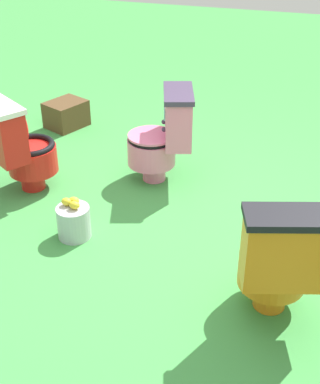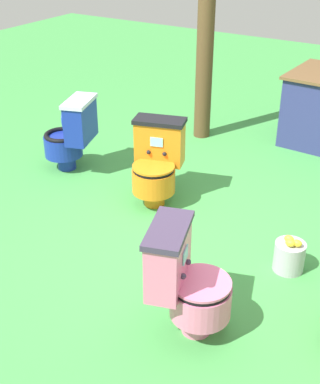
{
  "view_description": "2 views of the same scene",
  "coord_description": "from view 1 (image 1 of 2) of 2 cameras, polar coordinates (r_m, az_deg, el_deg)",
  "views": [
    {
      "loc": [
        -0.55,
        2.76,
        2.09
      ],
      "look_at": [
        0.22,
        0.3,
        0.54
      ],
      "focal_mm": 50.2,
      "sensor_mm": 36.0,
      "label": 1
    },
    {
      "loc": [
        1.7,
        -2.94,
        2.32
      ],
      "look_at": [
        -0.19,
        0.08,
        0.35
      ],
      "focal_mm": 49.27,
      "sensor_mm": 36.0,
      "label": 2
    }
  ],
  "objects": [
    {
      "name": "toilet_orange",
      "position": [
        2.85,
        12.44,
        -7.07
      ],
      "size": [
        0.53,
        0.59,
        0.73
      ],
      "rotation": [
        0.0,
        0.0,
        3.43
      ],
      "color": "orange",
      "rests_on": "ground"
    },
    {
      "name": "lemon_bucket",
      "position": [
        3.57,
        -9.15,
        -3.08
      ],
      "size": [
        0.22,
        0.22,
        0.28
      ],
      "color": "#B7B7BF",
      "rests_on": "ground"
    },
    {
      "name": "toilet_red",
      "position": [
        4.04,
        -14.77,
        4.73
      ],
      "size": [
        0.6,
        0.63,
        0.73
      ],
      "rotation": [
        0.0,
        0.0,
        2.57
      ],
      "color": "red",
      "rests_on": "ground"
    },
    {
      "name": "small_crate",
      "position": [
        5.18,
        -9.93,
        8.15
      ],
      "size": [
        0.4,
        0.44,
        0.25
      ],
      "primitive_type": "cube",
      "rotation": [
        0.0,
        0.0,
        1.17
      ],
      "color": "brown",
      "rests_on": "ground"
    },
    {
      "name": "ground",
      "position": [
        3.5,
        4.85,
        -5.81
      ],
      "size": [
        14.0,
        14.0,
        0.0
      ],
      "primitive_type": "plane",
      "color": "#429947"
    },
    {
      "name": "toilet_pink",
      "position": [
        4.07,
        0.34,
        5.97
      ],
      "size": [
        0.59,
        0.53,
        0.73
      ],
      "rotation": [
        0.0,
        0.0,
        5.02
      ],
      "color": "pink",
      "rests_on": "ground"
    }
  ]
}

